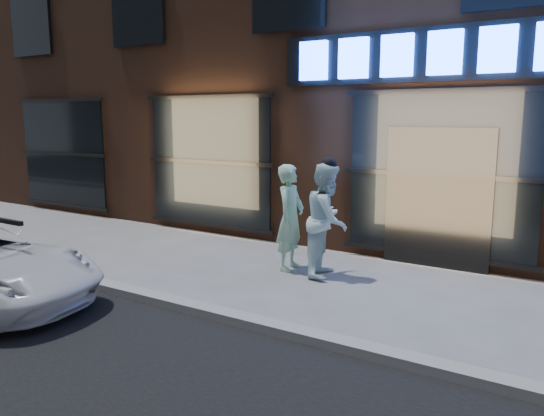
{
  "coord_description": "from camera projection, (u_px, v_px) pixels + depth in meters",
  "views": [
    {
      "loc": [
        2.36,
        -5.14,
        2.58
      ],
      "look_at": [
        -1.88,
        1.6,
        1.2
      ],
      "focal_mm": 35.0,
      "sensor_mm": 36.0,
      "label": 1
    }
  ],
  "objects": [
    {
      "name": "ground",
      "position": [
        338.0,
        348.0,
        5.97
      ],
      "size": [
        90.0,
        90.0,
        0.0
      ],
      "primitive_type": "plane",
      "color": "slate",
      "rests_on": "ground"
    },
    {
      "name": "curb",
      "position": [
        338.0,
        343.0,
        5.96
      ],
      "size": [
        60.0,
        0.25,
        0.12
      ],
      "primitive_type": "cube",
      "color": "gray",
      "rests_on": "ground"
    },
    {
      "name": "man_bowtie",
      "position": [
        290.0,
        217.0,
        8.94
      ],
      "size": [
        0.48,
        0.69,
        1.79
      ],
      "primitive_type": "imported",
      "rotation": [
        0.0,
        0.0,
        1.66
      ],
      "color": "#A6DABA",
      "rests_on": "ground"
    },
    {
      "name": "man_cap",
      "position": [
        327.0,
        220.0,
        8.58
      ],
      "size": [
        0.88,
        1.03,
        1.86
      ],
      "primitive_type": "imported",
      "rotation": [
        0.0,
        0.0,
        1.79
      ],
      "color": "white",
      "rests_on": "ground"
    }
  ]
}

